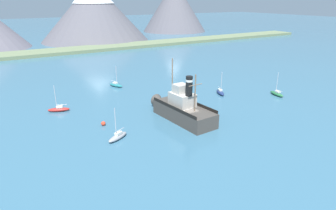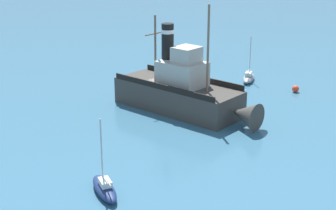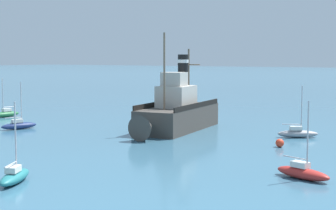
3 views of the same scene
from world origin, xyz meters
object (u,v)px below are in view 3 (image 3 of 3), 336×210
sailboat_grey (298,133)px  sailboat_navy (19,125)px  sailboat_red (303,172)px  sailboat_green (5,114)px  sailboat_teal (15,176)px  mooring_buoy (280,143)px  old_tugboat (176,113)px

sailboat_grey → sailboat_navy: bearing=18.5°
sailboat_navy → sailboat_red: 32.53m
sailboat_green → sailboat_teal: 35.44m
sailboat_grey → mooring_buoy: 5.80m
sailboat_teal → sailboat_grey: same height
old_tugboat → mooring_buoy: old_tugboat is taller
sailboat_navy → sailboat_red: (-31.77, 6.99, 0.00)m
sailboat_green → mooring_buoy: 36.72m
sailboat_teal → sailboat_red: (-14.80, -9.70, 0.00)m
mooring_buoy → sailboat_green: bearing=-5.7°
old_tugboat → sailboat_green: size_ratio=2.98×
sailboat_navy → mooring_buoy: size_ratio=6.91×
sailboat_green → sailboat_grey: 36.47m
sailboat_red → sailboat_grey: (4.84, -16.02, 0.00)m
old_tugboat → mooring_buoy: bearing=161.5°
sailboat_red → mooring_buoy: size_ratio=6.91×
old_tugboat → sailboat_grey: bearing=-172.1°
sailboat_red → old_tugboat: bearing=-40.1°
sailboat_teal → sailboat_red: bearing=-146.8°
sailboat_teal → sailboat_navy: bearing=-44.5°
sailboat_green → sailboat_grey: same height
sailboat_grey → mooring_buoy: (-0.12, 5.80, -0.07)m
old_tugboat → sailboat_grey: 12.37m
sailboat_green → mooring_buoy: bearing=174.3°
sailboat_teal → sailboat_red: size_ratio=1.00×
sailboat_green → sailboat_teal: (-26.46, 23.59, 0.00)m
sailboat_navy → mooring_buoy: 27.24m
sailboat_red → mooring_buoy: bearing=-65.2°
sailboat_teal → mooring_buoy: 22.33m
sailboat_green → sailboat_navy: same height
sailboat_red → sailboat_teal: bearing=33.2°
sailboat_green → sailboat_navy: (-9.48, 6.89, 0.00)m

